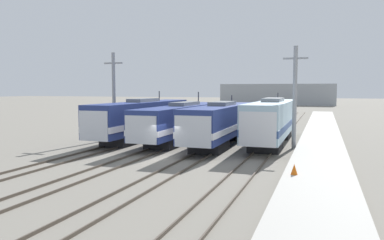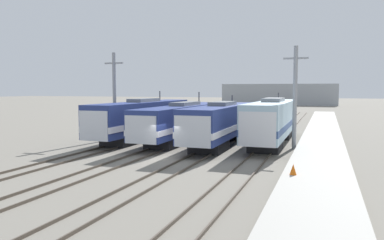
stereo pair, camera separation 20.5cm
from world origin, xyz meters
TOP-DOWN VIEW (x-y plane):
  - ground_plane at (0.00, 0.00)m, footprint 400.00×400.00m
  - rail_pair_far_left at (-6.66, 0.00)m, footprint 1.51×120.00m
  - rail_pair_center_left at (-2.22, 0.00)m, footprint 1.51×120.00m
  - rail_pair_center_right at (2.22, 0.00)m, footprint 1.51×120.00m
  - rail_pair_far_right at (6.66, 0.00)m, footprint 1.51×120.00m
  - locomotive_far_left at (-6.66, 8.44)m, footprint 2.99×18.36m
  - locomotive_center_left at (-2.22, 9.05)m, footprint 3.00×19.95m
  - locomotive_center_right at (2.22, 7.38)m, footprint 3.13×17.10m
  - locomotive_far_right at (6.66, 9.62)m, footprint 3.09×17.84m
  - catenary_tower_left at (-9.38, 7.63)m, footprint 2.13×0.37m
  - catenary_tower_right at (8.83, 7.63)m, footprint 2.13×0.37m
  - platform at (11.11, 0.00)m, footprint 4.00×120.00m
  - traffic_cone at (9.75, -4.46)m, footprint 0.40×0.40m
  - depot_building at (-3.43, 102.66)m, footprint 36.86×12.91m

SIDE VIEW (x-z plane):
  - ground_plane at x=0.00m, z-range 0.00..0.00m
  - rail_pair_far_left at x=-6.66m, z-range 0.00..0.15m
  - rail_pair_center_left at x=-2.22m, z-range 0.00..0.15m
  - rail_pair_center_right at x=2.22m, z-range 0.00..0.15m
  - rail_pair_far_right at x=6.66m, z-range 0.00..0.15m
  - platform at x=11.11m, z-range 0.00..0.33m
  - traffic_cone at x=9.75m, z-range 0.33..0.96m
  - locomotive_center_left at x=-2.22m, z-range -0.43..4.50m
  - locomotive_center_right at x=2.22m, z-range -0.21..4.41m
  - locomotive_far_left at x=-6.66m, z-range -0.32..4.71m
  - locomotive_far_right at x=6.66m, z-range -0.17..4.69m
  - depot_building at x=-3.43m, z-range 0.00..6.91m
  - catenary_tower_left at x=-9.38m, z-range 0.15..9.15m
  - catenary_tower_right at x=8.83m, z-range 0.15..9.15m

